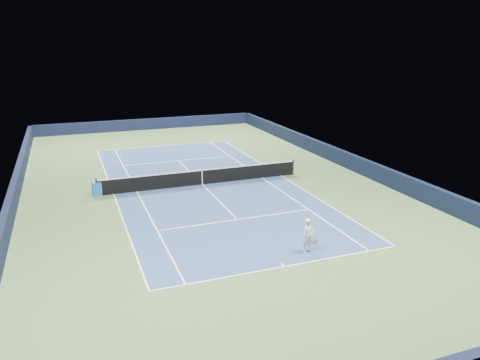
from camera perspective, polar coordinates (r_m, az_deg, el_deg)
name	(u,v)px	position (r m, az deg, el deg)	size (l,w,h in m)	color
ground	(202,184)	(29.71, -4.62, -0.55)	(40.00, 40.00, 0.00)	#3D5C32
wall_far	(147,124)	(48.45, -11.25, 6.70)	(22.00, 0.35, 1.10)	black
wall_right	(349,161)	(34.02, 13.16, 2.28)	(0.35, 40.00, 1.10)	black
wall_left	(14,196)	(28.69, -25.89, -1.74)	(0.35, 40.00, 1.10)	black
court_surface	(202,184)	(29.71, -4.62, -0.54)	(10.97, 23.77, 0.01)	navy
baseline_far	(164,146)	(40.89, -9.29, 4.16)	(10.97, 0.08, 0.00)	white
baseline_near	(284,267)	(19.38, 5.43, -10.46)	(10.97, 0.08, 0.00)	white
sideline_doubles_right	(281,176)	(31.58, 4.98, 0.52)	(0.08, 23.77, 0.00)	white
sideline_doubles_left	(114,194)	(28.77, -15.16, -1.67)	(0.08, 23.77, 0.00)	white
sideline_singles_right	(262,178)	(31.03, 2.70, 0.27)	(0.08, 23.77, 0.00)	white
sideline_singles_left	(137,192)	(28.91, -12.47, -1.39)	(0.08, 23.77, 0.00)	white
service_line_far	(179,161)	(35.67, -7.49, 2.36)	(8.23, 0.08, 0.00)	white
service_line_near	(237,220)	(23.97, -0.32, -4.84)	(8.23, 0.08, 0.00)	white
center_service_line	(202,184)	(29.71, -4.62, -0.53)	(0.08, 12.80, 0.00)	white
center_mark_far	(164,146)	(40.75, -9.25, 4.12)	(0.08, 0.30, 0.00)	white
center_mark_near	(283,265)	(19.50, 5.23, -10.27)	(0.08, 0.30, 0.00)	white
tennis_net	(202,177)	(29.56, -4.64, 0.38)	(12.90, 0.10, 1.07)	black
sponsor_cube	(97,189)	(28.75, -17.06, -1.01)	(0.59, 0.51, 0.82)	blue
tennis_player	(308,236)	(20.39, 8.32, -6.73)	(0.78, 1.29, 1.92)	silver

